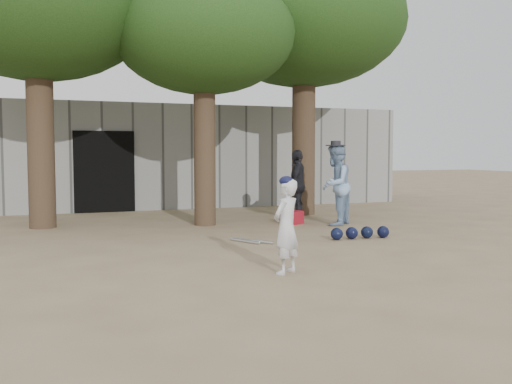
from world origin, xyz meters
name	(u,v)px	position (x,y,z in m)	size (l,w,h in m)	color
ground	(242,260)	(0.00, 0.00, 0.00)	(70.00, 70.00, 0.00)	#937C5E
boy_player	(286,226)	(0.22, -1.13, 0.64)	(0.47, 0.31, 1.28)	silver
spectator_blue	(335,185)	(3.31, 3.14, 0.90)	(0.88, 0.69, 1.81)	#7F9FC4
spectator_dark	(297,185)	(2.94, 4.34, 0.84)	(0.99, 0.41, 1.69)	black
red_bag	(293,217)	(2.50, 3.66, 0.15)	(0.42, 0.32, 0.30)	maroon
back_building	(134,156)	(0.00, 10.33, 1.50)	(16.00, 5.24, 3.00)	gray
helmet_row	(360,233)	(2.76, 1.19, 0.12)	(1.19, 0.30, 0.23)	black
bat_pile	(250,241)	(0.68, 1.50, 0.03)	(0.61, 0.76, 0.06)	#BABBC1
tree_row	(200,20)	(0.74, 5.02, 4.69)	(11.40, 5.80, 6.69)	brown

